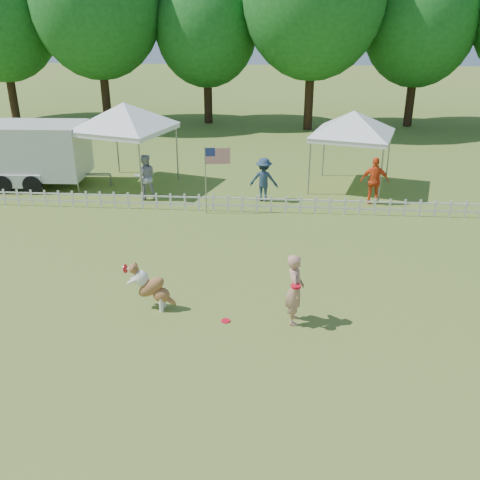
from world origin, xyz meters
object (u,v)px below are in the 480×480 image
at_px(flag_pole, 206,181).
at_px(spectator_c, 375,181).
at_px(cargo_trailer, 27,154).
at_px(frisbee_on_turf, 226,321).
at_px(canopy_tent_left, 127,146).
at_px(spectator_a, 145,177).
at_px(dog, 152,287).
at_px(canopy_tent_right, 351,151).
at_px(spectator_b, 264,180).
at_px(handler, 295,289).

xyz_separation_m(flag_pole, spectator_c, (5.84, 1.44, -0.31)).
bearing_deg(cargo_trailer, frisbee_on_turf, -49.56).
distance_m(canopy_tent_left, spectator_a, 1.98).
height_order(dog, flag_pole, flag_pole).
bearing_deg(dog, canopy_tent_right, 66.75).
height_order(dog, spectator_c, spectator_c).
relative_size(dog, canopy_tent_left, 0.35).
bearing_deg(spectator_c, spectator_a, 3.29).
xyz_separation_m(dog, canopy_tent_left, (-3.08, 9.27, 1.03)).
bearing_deg(canopy_tent_left, spectator_a, -38.62).
xyz_separation_m(canopy_tent_right, spectator_b, (-3.26, -1.79, -0.67)).
bearing_deg(flag_pole, cargo_trailer, 151.37).
relative_size(dog, canopy_tent_right, 0.38).
xyz_separation_m(canopy_tent_right, cargo_trailer, (-12.58, -0.59, -0.22)).
distance_m(canopy_tent_right, spectator_c, 2.03).
relative_size(canopy_tent_right, spectator_a, 1.77).
height_order(canopy_tent_left, spectator_a, canopy_tent_left).
distance_m(frisbee_on_turf, flag_pole, 7.08).
height_order(flag_pole, spectator_a, flag_pole).
bearing_deg(dog, spectator_b, 80.44).
relative_size(canopy_tent_left, cargo_trailer, 0.56).
height_order(canopy_tent_left, spectator_c, canopy_tent_left).
bearing_deg(spectator_a, cargo_trailer, -28.36).
bearing_deg(frisbee_on_turf, flag_pole, 101.40).
bearing_deg(cargo_trailer, flag_pole, -22.10).
xyz_separation_m(frisbee_on_turf, canopy_tent_left, (-4.83, 9.71, 1.58)).
bearing_deg(spectator_c, flag_pole, 16.55).
relative_size(canopy_tent_right, spectator_c, 1.72).
height_order(canopy_tent_right, spectator_a, canopy_tent_right).
bearing_deg(flag_pole, canopy_tent_left, 131.47).
relative_size(spectator_a, spectator_c, 0.98).
xyz_separation_m(canopy_tent_left, spectator_c, (9.29, -1.42, -0.74)).
relative_size(frisbee_on_turf, cargo_trailer, 0.04).
height_order(handler, canopy_tent_right, canopy_tent_right).
relative_size(handler, flag_pole, 0.71).
bearing_deg(canopy_tent_right, cargo_trailer, -161.96).
xyz_separation_m(handler, frisbee_on_turf, (-1.52, -0.11, -0.81)).
relative_size(frisbee_on_turf, canopy_tent_right, 0.07).
distance_m(dog, canopy_tent_left, 9.82).
bearing_deg(spectator_a, canopy_tent_left, -69.03).
bearing_deg(spectator_b, frisbee_on_turf, 93.92).
distance_m(frisbee_on_turf, cargo_trailer, 13.01).
relative_size(spectator_a, spectator_b, 1.04).
xyz_separation_m(canopy_tent_left, flag_pole, (3.45, -2.86, -0.43)).
xyz_separation_m(canopy_tent_left, canopy_tent_right, (8.61, 0.39, -0.12)).
bearing_deg(canopy_tent_left, spectator_c, 7.99).
relative_size(handler, spectator_c, 0.97).
relative_size(dog, spectator_c, 0.66).
distance_m(cargo_trailer, flag_pole, 7.88).
bearing_deg(canopy_tent_left, canopy_tent_right, 19.33).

